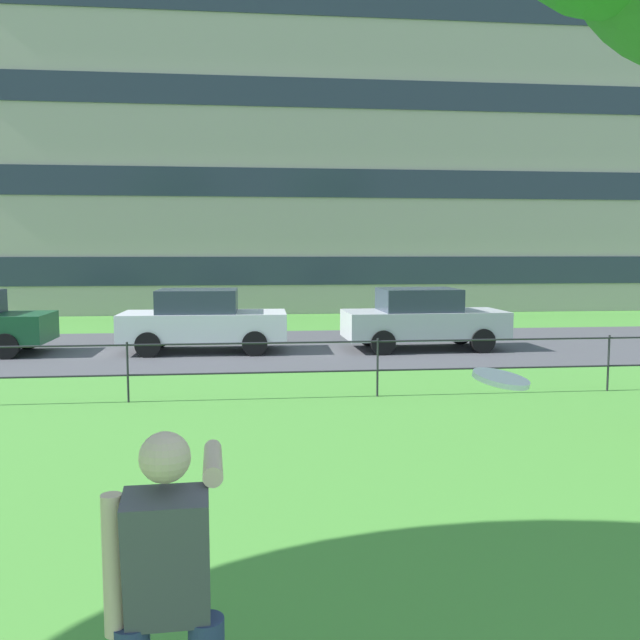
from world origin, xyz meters
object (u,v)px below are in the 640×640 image
person_thrower (168,608)px  car_silver_left (423,319)px  apartment_building_background (392,123)px  car_white_far_right (203,320)px  frisbee (501,379)px

person_thrower → car_silver_left: 14.61m
person_thrower → apartment_building_background: apartment_building_background is taller
car_white_far_right → car_silver_left: same height
frisbee → person_thrower: bearing=-173.4°
person_thrower → frisbee: 1.82m
car_white_far_right → car_silver_left: size_ratio=1.00×
frisbee → car_silver_left: (3.25, 13.62, -1.10)m
frisbee → car_silver_left: frisbee is taller
person_thrower → apartment_building_background: size_ratio=0.04×
person_thrower → frisbee: (1.55, 0.18, 0.95)m
person_thrower → apartment_building_background: bearing=76.1°
car_white_far_right → apartment_building_background: size_ratio=0.10×
apartment_building_background → person_thrower: bearing=-103.9°
person_thrower → car_white_far_right: size_ratio=0.43×
frisbee → apartment_building_background: 31.69m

